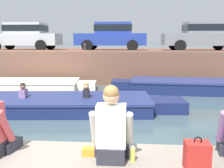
{
  "coord_description": "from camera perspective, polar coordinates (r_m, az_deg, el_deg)",
  "views": [
    {
      "loc": [
        0.67,
        -3.43,
        2.35
      ],
      "look_at": [
        0.19,
        3.18,
        1.15
      ],
      "focal_mm": 40.0,
      "sensor_mm": 36.0,
      "label": 1
    }
  ],
  "objects": [
    {
      "name": "car_leftmost_silver",
      "position": [
        15.36,
        -19.31,
        10.44
      ],
      "size": [
        4.11,
        1.91,
        1.54
      ],
      "color": "#B7BABC",
      "rests_on": "far_quay_wall"
    },
    {
      "name": "motorboat_passing",
      "position": [
        8.37,
        -10.01,
        -4.51
      ],
      "size": [
        7.27,
        2.46,
        0.95
      ],
      "color": "navy",
      "rests_on": "ground"
    },
    {
      "name": "backpack_on_ledge",
      "position": [
        3.16,
        18.77,
        -15.32
      ],
      "size": [
        0.28,
        0.24,
        0.41
      ],
      "color": "#A5231E",
      "rests_on": "near_quay"
    },
    {
      "name": "boat_moored_central_navy",
      "position": [
        11.55,
        15.01,
        -0.42
      ],
      "size": [
        5.63,
        1.99,
        0.56
      ],
      "color": "navy",
      "rests_on": "ground"
    },
    {
      "name": "mooring_bollard_mid",
      "position": [
        12.97,
        -6.2,
        8.4
      ],
      "size": [
        0.15,
        0.15,
        0.45
      ],
      "color": "#2D2B28",
      "rests_on": "far_quay_wall"
    },
    {
      "name": "car_centre_grey",
      "position": [
        14.65,
        19.92,
        10.45
      ],
      "size": [
        4.11,
        1.99,
        1.54
      ],
      "color": "slate",
      "rests_on": "far_quay_wall"
    },
    {
      "name": "ground_plane",
      "position": [
        8.33,
        -0.6,
        -6.11
      ],
      "size": [
        400.0,
        400.0,
        0.0
      ],
      "primitive_type": "plane",
      "color": "#3D5156"
    },
    {
      "name": "snack_bag",
      "position": [
        3.39,
        -5.22,
        -15.1
      ],
      "size": [
        0.18,
        0.12,
        0.1
      ],
      "primitive_type": "cube",
      "color": "orange",
      "rests_on": "near_quay"
    },
    {
      "name": "bottle_drink",
      "position": [
        3.21,
        4.77,
        -15.75
      ],
      "size": [
        0.06,
        0.06,
        0.2
      ],
      "color": "#CCC64C",
      "rests_on": "near_quay"
    },
    {
      "name": "far_quay_wall",
      "position": [
        15.59,
        1.72,
        4.76
      ],
      "size": [
        60.0,
        6.0,
        1.7
      ],
      "primitive_type": "cube",
      "color": "brown",
      "rests_on": "ground"
    },
    {
      "name": "far_wall_coping",
      "position": [
        12.66,
        1.16,
        7.51
      ],
      "size": [
        60.0,
        0.24,
        0.08
      ],
      "primitive_type": "cube",
      "color": "brown",
      "rests_on": "far_quay_wall"
    },
    {
      "name": "boat_moored_west_cream",
      "position": [
        12.23,
        -17.34,
        -0.2
      ],
      "size": [
        5.43,
        2.02,
        0.45
      ],
      "color": "silver",
      "rests_on": "ground"
    },
    {
      "name": "car_left_inner_blue",
      "position": [
        14.16,
        0.02,
        11.07
      ],
      "size": [
        3.91,
        1.93,
        1.54
      ],
      "color": "#233893",
      "rests_on": "far_quay_wall"
    },
    {
      "name": "person_seated_right",
      "position": [
        3.16,
        -0.12,
        -10.73
      ],
      "size": [
        0.53,
        0.52,
        0.96
      ],
      "color": "#282833",
      "rests_on": "near_quay"
    }
  ]
}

